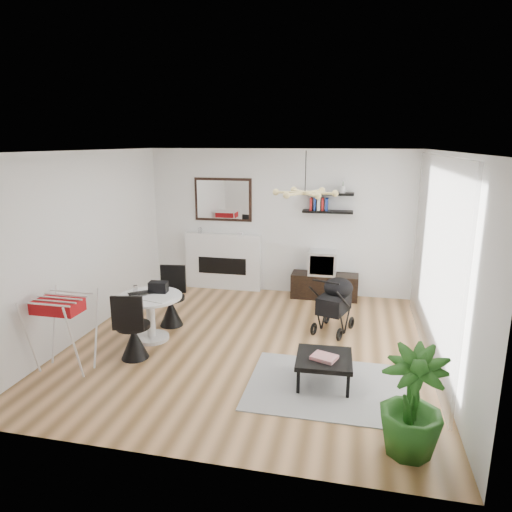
% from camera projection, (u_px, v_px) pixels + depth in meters
% --- Properties ---
extents(floor, '(5.00, 5.00, 0.00)m').
position_uv_depth(floor, '(250.00, 345.00, 6.52)').
color(floor, brown).
rests_on(floor, ground).
extents(ceiling, '(5.00, 5.00, 0.00)m').
position_uv_depth(ceiling, '(249.00, 151.00, 5.86)').
color(ceiling, white).
rests_on(ceiling, wall_back).
extents(wall_back, '(5.00, 0.00, 5.00)m').
position_uv_depth(wall_back, '(280.00, 222.00, 8.56)').
color(wall_back, white).
rests_on(wall_back, floor).
extents(wall_left, '(0.00, 5.00, 5.00)m').
position_uv_depth(wall_left, '(84.00, 244.00, 6.71)').
color(wall_left, white).
rests_on(wall_left, floor).
extents(wall_right, '(0.00, 5.00, 5.00)m').
position_uv_depth(wall_right, '(445.00, 263.00, 5.67)').
color(wall_right, white).
rests_on(wall_right, floor).
extents(sheer_curtain, '(0.04, 3.60, 2.60)m').
position_uv_depth(sheer_curtain, '(434.00, 259.00, 5.88)').
color(sheer_curtain, white).
rests_on(sheer_curtain, wall_right).
extents(fireplace, '(1.50, 0.17, 2.16)m').
position_uv_depth(fireplace, '(223.00, 255.00, 8.88)').
color(fireplace, white).
rests_on(fireplace, floor).
extents(shelf_lower, '(0.90, 0.25, 0.04)m').
position_uv_depth(shelf_lower, '(328.00, 212.00, 8.19)').
color(shelf_lower, black).
rests_on(shelf_lower, wall_back).
extents(shelf_upper, '(0.90, 0.25, 0.04)m').
position_uv_depth(shelf_upper, '(328.00, 194.00, 8.11)').
color(shelf_upper, black).
rests_on(shelf_upper, wall_back).
extents(pendant_lamp, '(0.90, 0.90, 0.10)m').
position_uv_depth(pendant_lamp, '(305.00, 193.00, 6.13)').
color(pendant_lamp, tan).
rests_on(pendant_lamp, ceiling).
extents(tv_console, '(1.21, 0.42, 0.46)m').
position_uv_depth(tv_console, '(324.00, 286.00, 8.43)').
color(tv_console, black).
rests_on(tv_console, floor).
extents(crt_tv, '(0.50, 0.43, 0.43)m').
position_uv_depth(crt_tv, '(323.00, 263.00, 8.33)').
color(crt_tv, silver).
rests_on(crt_tv, tv_console).
extents(dining_table, '(0.92, 0.92, 0.67)m').
position_uv_depth(dining_table, '(150.00, 311.00, 6.59)').
color(dining_table, white).
rests_on(dining_table, floor).
extents(laptop, '(0.43, 0.41, 0.03)m').
position_uv_depth(laptop, '(142.00, 294.00, 6.55)').
color(laptop, black).
rests_on(laptop, dining_table).
extents(black_bag, '(0.28, 0.18, 0.16)m').
position_uv_depth(black_bag, '(158.00, 287.00, 6.67)').
color(black_bag, black).
rests_on(black_bag, dining_table).
extents(newspaper, '(0.41, 0.36, 0.01)m').
position_uv_depth(newspaper, '(159.00, 299.00, 6.39)').
color(newspaper, white).
rests_on(newspaper, dining_table).
extents(drinking_glass, '(0.06, 0.06, 0.10)m').
position_uv_depth(drinking_glass, '(135.00, 289.00, 6.67)').
color(drinking_glass, white).
rests_on(drinking_glass, dining_table).
extents(chair_far, '(0.45, 0.47, 0.93)m').
position_uv_depth(chair_far, '(171.00, 307.00, 7.16)').
color(chair_far, black).
rests_on(chair_far, floor).
extents(chair_near, '(0.46, 0.48, 0.94)m').
position_uv_depth(chair_near, '(134.00, 338.00, 6.04)').
color(chair_near, black).
rests_on(chair_near, floor).
extents(drying_rack, '(0.66, 0.62, 0.98)m').
position_uv_depth(drying_rack, '(63.00, 332.00, 5.67)').
color(drying_rack, white).
rests_on(drying_rack, floor).
extents(stroller, '(0.65, 0.82, 0.91)m').
position_uv_depth(stroller, '(335.00, 306.00, 6.94)').
color(stroller, black).
rests_on(stroller, floor).
extents(rug, '(1.97, 1.42, 0.01)m').
position_uv_depth(rug, '(332.00, 387.00, 5.37)').
color(rug, gray).
rests_on(rug, floor).
extents(coffee_table, '(0.68, 0.68, 0.34)m').
position_uv_depth(coffee_table, '(324.00, 360.00, 5.39)').
color(coffee_table, black).
rests_on(coffee_table, rug).
extents(magazines, '(0.34, 0.30, 0.04)m').
position_uv_depth(magazines, '(324.00, 357.00, 5.33)').
color(magazines, '#BB2E39').
rests_on(magazines, coffee_table).
extents(potted_plant, '(0.72, 0.72, 1.04)m').
position_uv_depth(potted_plant, '(412.00, 402.00, 4.13)').
color(potted_plant, '#205518').
rests_on(potted_plant, floor).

